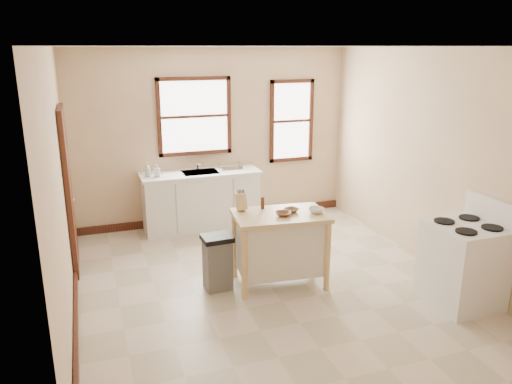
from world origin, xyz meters
The scene contains 23 objects.
floor centered at (0.00, 0.00, 0.00)m, with size 5.00×5.00×0.00m, color beige.
ceiling centered at (0.00, 0.00, 2.80)m, with size 5.00×5.00×0.00m, color white.
wall_back centered at (0.00, 2.50, 1.40)m, with size 4.50×0.04×2.80m, color beige.
wall_left centered at (-2.25, 0.00, 1.40)m, with size 0.04×5.00×2.80m, color beige.
wall_right centered at (2.25, 0.00, 1.40)m, with size 0.04×5.00×2.80m, color beige.
window_main centered at (-0.30, 2.48, 1.75)m, with size 1.17×0.06×1.22m, color black, non-canonical shape.
window_side centered at (1.35, 2.48, 1.60)m, with size 0.77×0.06×1.37m, color black, non-canonical shape.
door_left centered at (-2.21, 1.30, 1.05)m, with size 0.06×0.90×2.10m, color black.
baseboard_back centered at (0.00, 2.47, 0.06)m, with size 4.50×0.04×0.12m, color black.
baseboard_left centered at (-2.22, 0.00, 0.06)m, with size 0.04×5.00×0.12m, color black.
sink_counter centered at (-0.30, 2.20, 0.46)m, with size 1.86×0.62×0.92m, color silver, non-canonical shape.
faucet centered at (-0.30, 2.38, 1.03)m, with size 0.03×0.03×0.22m, color silver.
soap_bottle_a centered at (-1.11, 2.17, 1.03)m, with size 0.08×0.09×0.22m, color #B2B2B2.
soap_bottle_b centered at (-0.98, 2.12, 1.01)m, with size 0.09×0.09×0.19m, color #B2B2B2.
dish_rack centered at (0.19, 2.23, 0.97)m, with size 0.36×0.27×0.09m, color silver, non-canonical shape.
kitchen_island centered at (0.15, -0.03, 0.45)m, with size 1.10×0.70×0.90m, color tan, non-canonical shape.
knife_block centered at (-0.25, 0.24, 1.00)m, with size 0.10×0.10×0.20m, color tan, non-canonical shape.
pepper_grinder centered at (0.01, 0.21, 0.97)m, with size 0.04×0.04×0.15m, color #472413.
bowl_a centered at (0.15, -0.11, 0.92)m, with size 0.18×0.18×0.04m, color brown.
bowl_b centered at (0.30, -0.02, 0.92)m, with size 0.17×0.17×0.04m, color brown.
bowl_c centered at (0.57, -0.14, 0.93)m, with size 0.19×0.19×0.06m, color silver.
trash_bin centered at (-0.60, 0.08, 0.34)m, with size 0.35×0.29×0.67m, color #595957, non-canonical shape.
gas_stove centered at (1.90, -1.15, 0.60)m, with size 0.74×0.76×1.20m, color white, non-canonical shape.
Camera 1 is at (-1.97, -5.21, 2.79)m, focal length 35.00 mm.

